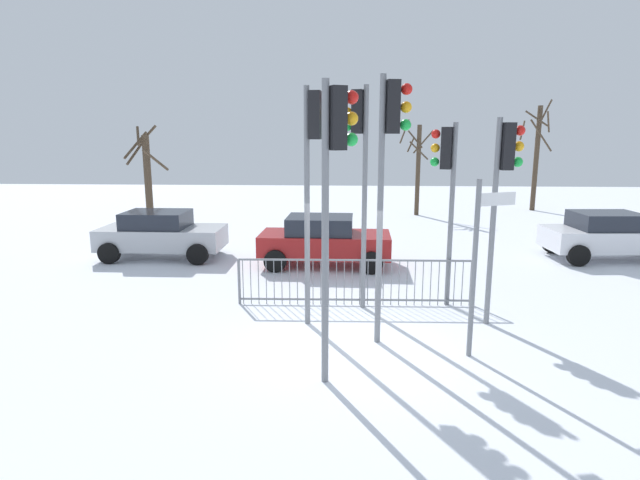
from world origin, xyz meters
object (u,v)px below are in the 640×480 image
object	(u,v)px
traffic_light_mid_left	(446,173)
car_silver_mid	(161,234)
car_red_near	(324,240)
bare_tree_right	(147,170)
bare_tree_centre	(417,166)
traffic_light_rear_right	(389,151)
traffic_light_foreground_left	(334,166)
traffic_light_foreground_right	(359,148)
car_white_trailing	(608,235)
direction_sign_post	(478,259)
traffic_light_rear_left	(503,175)
traffic_light_mid_right	(314,154)
bare_tree_left	(536,154)

from	to	relation	value
traffic_light_mid_left	car_silver_mid	size ratio (longest dim) A/B	1.07
car_red_near	bare_tree_right	distance (m)	13.08
bare_tree_centre	traffic_light_rear_right	bearing A→B (deg)	-99.57
traffic_light_foreground_left	bare_tree_centre	xyz separation A→B (m)	(3.56, 17.19, -1.03)
car_silver_mid	traffic_light_foreground_right	bearing A→B (deg)	-36.10
car_white_trailing	bare_tree_right	world-z (taller)	bare_tree_right
traffic_light_rear_right	direction_sign_post	xyz separation A→B (m)	(1.50, -0.55, -1.80)
traffic_light_rear_right	bare_tree_centre	bearing A→B (deg)	160.60
traffic_light_rear_left	traffic_light_mid_right	size ratio (longest dim) A/B	0.88
traffic_light_foreground_right	car_silver_mid	distance (m)	7.99
traffic_light_foreground_left	car_red_near	distance (m)	7.73
traffic_light_mid_right	bare_tree_left	world-z (taller)	bare_tree_left
traffic_light_rear_left	car_red_near	size ratio (longest dim) A/B	1.08
traffic_light_rear_left	bare_tree_centre	distance (m)	14.55
traffic_light_foreground_right	bare_tree_centre	size ratio (longest dim) A/B	1.07
traffic_light_foreground_left	bare_tree_right	size ratio (longest dim) A/B	1.08
car_white_trailing	bare_tree_centre	bearing A→B (deg)	115.47
traffic_light_mid_right	bare_tree_right	size ratio (longest dim) A/B	1.11
bare_tree_centre	traffic_light_foreground_left	bearing A→B (deg)	-101.69
traffic_light_rear_left	traffic_light_foreground_right	bearing A→B (deg)	-116.30
direction_sign_post	traffic_light_mid_left	bearing A→B (deg)	68.52
traffic_light_foreground_right	traffic_light_mid_right	distance (m)	1.44
traffic_light_foreground_left	direction_sign_post	xyz separation A→B (m)	(2.43, 1.04, -1.63)
car_white_trailing	car_silver_mid	distance (m)	13.92
bare_tree_left	traffic_light_rear_right	bearing A→B (deg)	-116.71
car_white_trailing	traffic_light_mid_left	bearing A→B (deg)	-145.42
traffic_light_rear_right	direction_sign_post	world-z (taller)	traffic_light_rear_right
car_silver_mid	direction_sign_post	bearing A→B (deg)	-40.78
bare_tree_left	bare_tree_centre	xyz separation A→B (m)	(-6.14, -1.84, -0.50)
traffic_light_mid_left	car_white_trailing	xyz separation A→B (m)	(5.94, 4.60, -2.23)
traffic_light_foreground_left	bare_tree_right	world-z (taller)	traffic_light_foreground_left
direction_sign_post	car_white_trailing	world-z (taller)	direction_sign_post
traffic_light_rear_left	traffic_light_mid_left	size ratio (longest dim) A/B	1.02
direction_sign_post	bare_tree_left	size ratio (longest dim) A/B	0.57
traffic_light_rear_left	traffic_light_mid_right	xyz separation A→B (m)	(-3.69, -0.21, 0.42)
car_silver_mid	bare_tree_right	world-z (taller)	bare_tree_right
traffic_light_rear_right	direction_sign_post	size ratio (longest dim) A/B	1.56
traffic_light_foreground_left	car_silver_mid	world-z (taller)	traffic_light_foreground_left
traffic_light_foreground_left	car_white_trailing	size ratio (longest dim) A/B	1.18
bare_tree_left	bare_tree_centre	distance (m)	6.43
traffic_light_mid_left	bare_tree_centre	xyz separation A→B (m)	(1.18, 13.32, -0.65)
car_red_near	bare_tree_centre	bearing A→B (deg)	69.54
traffic_light_rear_right	traffic_light_foreground_right	size ratio (longest dim) A/B	1.00
traffic_light_rear_left	bare_tree_left	world-z (taller)	bare_tree_left
traffic_light_mid_left	bare_tree_right	distance (m)	17.44
traffic_light_foreground_left	bare_tree_left	size ratio (longest dim) A/B	0.84
direction_sign_post	car_red_near	world-z (taller)	direction_sign_post
traffic_light_rear_right	car_white_trailing	distance (m)	10.46
traffic_light_foreground_right	bare_tree_centre	xyz separation A→B (m)	(3.11, 13.62, -1.20)
car_silver_mid	bare_tree_right	distance (m)	9.62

